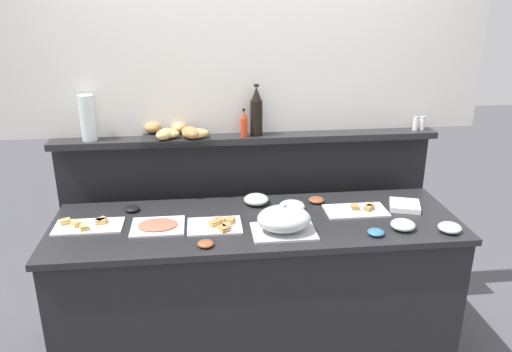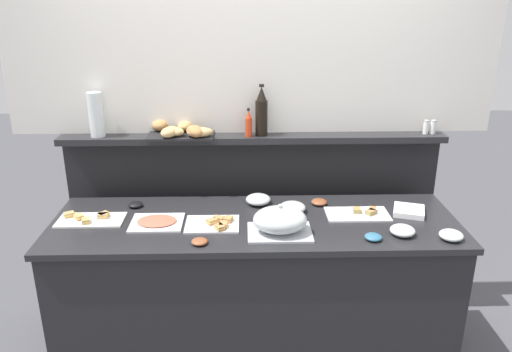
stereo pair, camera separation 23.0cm
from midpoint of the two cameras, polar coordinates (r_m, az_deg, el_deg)
ground_plane at (r=3.82m, az=-2.77°, el=-13.83°), size 12.00×12.00×0.00m
buffet_counter at (r=3.07m, az=-2.14°, el=-12.93°), size 2.27×0.72×0.93m
back_ledge_unit at (r=3.43m, az=-2.90°, el=-4.99°), size 2.40×0.22×1.30m
upper_wall_panel at (r=3.13m, az=-3.35°, el=16.67°), size 3.00×0.08×1.30m
sandwich_platter_front at (r=2.95m, az=-20.58°, el=-5.26°), size 0.37×0.19×0.04m
sandwich_platter_side at (r=2.78m, az=-6.77°, el=-5.56°), size 0.29×0.22×0.04m
sandwich_platter_rear at (r=2.99m, az=9.21°, el=-3.83°), size 0.36×0.20×0.04m
cold_cuts_platter at (r=2.84m, az=-13.31°, el=-5.52°), size 0.29×0.24×0.02m
serving_cloche at (r=2.68m, az=0.70°, el=-5.02°), size 0.34×0.24×0.17m
glass_bowl_large at (r=2.81m, az=13.99°, el=-5.45°), size 0.13×0.13×0.05m
glass_bowl_medium at (r=2.95m, az=1.84°, el=-3.51°), size 0.15×0.15×0.06m
glass_bowl_small at (r=2.86m, az=18.85°, el=-5.60°), size 0.12×0.12×0.05m
glass_bowl_extra at (r=3.04m, az=-2.14°, el=-2.73°), size 0.15×0.15×0.06m
condiment_bowl_cream at (r=2.72m, az=11.02°, el=-6.29°), size 0.09×0.09×0.03m
condiment_bowl_red at (r=3.08m, az=4.71°, el=-2.73°), size 0.10×0.10×0.03m
condiment_bowl_teal at (r=3.07m, az=-15.89°, el=-3.61°), size 0.09×0.09×0.03m
condiment_bowl_dark at (r=2.59m, az=-8.26°, el=-7.61°), size 0.08×0.08×0.03m
napkin_stack at (r=3.09m, az=14.38°, el=-3.28°), size 0.22×0.22×0.03m
wine_bottle_dark at (r=3.11m, az=-2.09°, el=7.14°), size 0.08×0.08×0.32m
hot_sauce_bottle at (r=3.09m, az=-3.53°, el=5.80°), size 0.04×0.04×0.18m
salt_shaker at (r=3.37m, az=15.70°, el=5.70°), size 0.03×0.03×0.09m
pepper_shaker at (r=3.39m, az=16.39°, el=5.70°), size 0.03×0.03×0.09m
bread_basket at (r=3.11m, az=-11.19°, el=4.79°), size 0.41×0.30×0.08m
water_carafe at (r=3.20m, az=-20.44°, el=6.13°), size 0.09×0.09×0.27m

